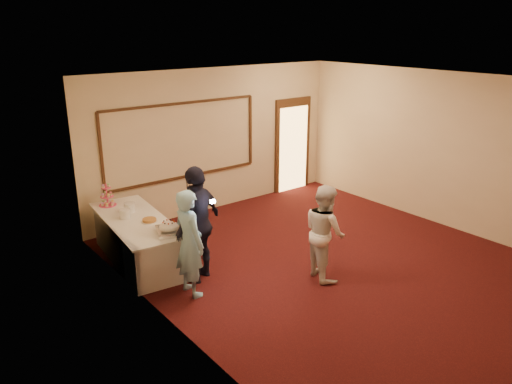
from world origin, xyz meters
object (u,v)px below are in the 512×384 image
Objects in this scene: plate_stack_b at (130,207)px; tart at (149,220)px; cupcake_stand at (107,197)px; plate_stack_a at (125,214)px; man at (190,243)px; buffet_table at (137,240)px; pavlova_tray at (169,228)px; woman at (325,232)px; guest at (198,224)px.

tart is (0.05, -0.63, -0.06)m from plate_stack_b.
cupcake_stand is 1.69× the size of tart.
plate_stack_a is 1.62m from man.
man is (0.17, -1.45, 0.42)m from buffet_table.
tart is (-0.03, 0.61, -0.06)m from pavlova_tray.
woman is 1.96m from guest.
cupcake_stand is 2.38m from man.
plate_stack_a is 0.11× the size of man.
woman is (1.97, -2.02, -0.04)m from tart.
guest is at bearing -73.19° from cupcake_stand.
cupcake_stand reaches higher than tart.
buffet_table is 13.15× the size of plate_stack_a.
pavlova_tray reaches higher than tart.
buffet_table is 0.99m from pavlova_tray.
cupcake_stand is (-0.26, 1.78, 0.08)m from pavlova_tray.
man is (0.28, -1.59, -0.04)m from plate_stack_a.
cupcake_stand reaches higher than pavlova_tray.
woman is (2.02, -2.65, -0.09)m from plate_stack_b.
woman reaches higher than tart.
man reaches higher than cupcake_stand.
man is 2.10m from woman.
guest reaches higher than man.
guest is (0.44, -1.51, 0.07)m from plate_stack_b.
guest is (0.63, -1.27, 0.07)m from plate_stack_a.
guest is at bearing -36.68° from pavlova_tray.
buffet_table is 3.12m from woman.
plate_stack_b is 0.12× the size of man.
pavlova_tray is 0.36× the size of man.
woman is at bearing -47.35° from buffet_table.
tart is at bearing -58.74° from plate_stack_a.
tart is at bearing 1.00° from man.
pavlova_tray is 0.38× the size of woman.
man is at bearing -88.96° from pavlova_tray.
plate_stack_a is at bearing -89.41° from guest.
buffet_table is at bearing -50.98° from plate_stack_a.
guest reaches higher than plate_stack_b.
buffet_table is at bearing -91.22° from guest.
pavlova_tray reaches higher than plate_stack_b.
pavlova_tray is 0.45m from guest.
guest is (0.52, -1.13, 0.53)m from buffet_table.
buffet_table is 1.61× the size of woman.
cupcake_stand is at bearing 89.09° from plate_stack_a.
cupcake_stand is at bearing 96.30° from buffet_table.
buffet_table is 0.49m from plate_stack_a.
guest is at bearing -73.70° from plate_stack_b.
man reaches higher than plate_stack_b.
guest reaches higher than pavlova_tray.
plate_stack_b reaches higher than tart.
man is (0.04, -1.19, 0.02)m from tart.
cupcake_stand reaches higher than buffet_table.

